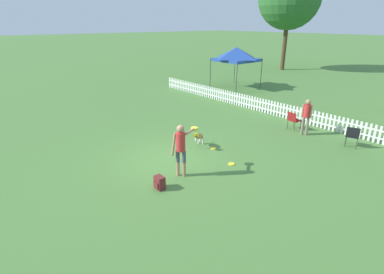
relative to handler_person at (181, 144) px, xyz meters
name	(u,v)px	position (x,y,z in m)	size (l,w,h in m)	color
ground_plane	(169,160)	(-1.15, 0.31, -1.06)	(240.00, 240.00, 0.00)	#4C7A38
handler_person	(181,144)	(0.00, 0.00, 0.00)	(0.52, 1.10, 1.68)	tan
leaping_dog	(199,136)	(-1.36, 1.88, -0.61)	(0.75, 0.96, 0.74)	olive
frisbee_near_handler	(213,148)	(-0.90, 2.23, -1.05)	(0.23, 0.23, 0.02)	yellow
frisbee_near_dog	(231,164)	(0.47, 1.77, -1.05)	(0.23, 0.23, 0.02)	yellow
backpack_on_grass	(159,183)	(0.24, -1.00, -0.86)	(0.31, 0.25, 0.39)	maroon
picket_fence	(290,112)	(-1.15, 7.63, -0.69)	(20.47, 0.04, 0.74)	white
folding_chair_blue_left	(293,119)	(-0.24, 6.49, -0.58)	(0.53, 0.55, 0.80)	#333338
folding_chair_center	(353,135)	(2.35, 6.44, -0.56)	(0.59, 0.61, 0.83)	#333338
canopy_tent_secondary	(237,54)	(-8.24, 11.34, 1.31)	(2.64, 2.64, 2.85)	#333338
spectator_standing	(307,114)	(0.46, 6.27, -0.13)	(0.39, 0.27, 1.55)	#7A705B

